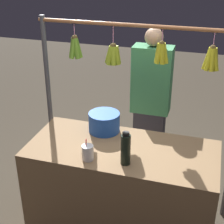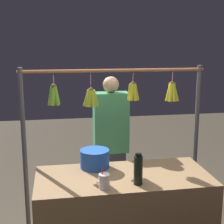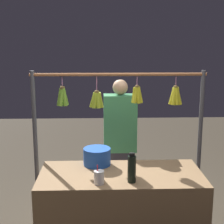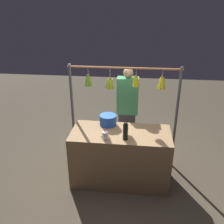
{
  "view_description": "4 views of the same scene",
  "coord_description": "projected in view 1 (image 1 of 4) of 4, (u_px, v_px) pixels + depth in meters",
  "views": [
    {
      "loc": [
        -0.6,
        2.23,
        2.3
      ],
      "look_at": [
        0.08,
        0.0,
        1.17
      ],
      "focal_mm": 55.0,
      "sensor_mm": 36.0,
      "label": 1
    },
    {
      "loc": [
        0.55,
        2.64,
        1.99
      ],
      "look_at": [
        0.1,
        0.0,
        1.42
      ],
      "focal_mm": 53.37,
      "sensor_mm": 36.0,
      "label": 2
    },
    {
      "loc": [
        0.18,
        2.9,
        2.05
      ],
      "look_at": [
        0.08,
        0.0,
        1.44
      ],
      "focal_mm": 53.86,
      "sensor_mm": 36.0,
      "label": 3
    },
    {
      "loc": [
        -0.24,
        3.21,
        2.62
      ],
      "look_at": [
        0.13,
        0.0,
        1.19
      ],
      "focal_mm": 39.02,
      "sensor_mm": 36.0,
      "label": 4
    }
  ],
  "objects": [
    {
      "name": "vendor_person",
      "position": [
        150.0,
        108.0,
        3.52
      ],
      "size": [
        0.39,
        0.21,
        1.62
      ],
      "color": "#2D2D38",
      "rests_on": "ground"
    },
    {
      "name": "display_rack",
      "position": [
        137.0,
        80.0,
        2.95
      ],
      "size": [
        1.79,
        0.14,
        1.76
      ],
      "color": "#4C4C51",
      "rests_on": "ground"
    },
    {
      "name": "market_counter",
      "position": [
        121.0,
        191.0,
        2.89
      ],
      "size": [
        1.5,
        0.69,
        0.86
      ],
      "primitive_type": "cube",
      "color": "olive",
      "rests_on": "ground"
    },
    {
      "name": "water_bottle",
      "position": [
        126.0,
        149.0,
        2.46
      ],
      "size": [
        0.07,
        0.07,
        0.26
      ],
      "color": "black",
      "rests_on": "market_counter"
    },
    {
      "name": "blue_bucket",
      "position": [
        104.0,
        122.0,
        2.92
      ],
      "size": [
        0.27,
        0.27,
        0.17
      ],
      "primitive_type": "cylinder",
      "color": "blue",
      "rests_on": "market_counter"
    },
    {
      "name": "drink_cup",
      "position": [
        88.0,
        153.0,
        2.54
      ],
      "size": [
        0.09,
        0.09,
        0.17
      ],
      "color": "silver",
      "rests_on": "market_counter"
    }
  ]
}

